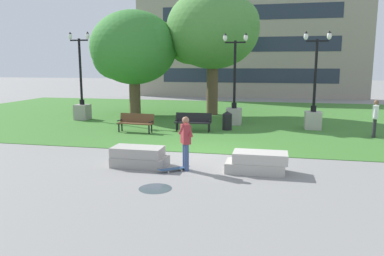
% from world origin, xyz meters
% --- Properties ---
extents(ground_plane, '(140.00, 140.00, 0.00)m').
position_xyz_m(ground_plane, '(0.00, 0.00, 0.00)').
color(ground_plane, gray).
extents(grass_lawn, '(40.00, 20.00, 0.02)m').
position_xyz_m(grass_lawn, '(0.00, 10.00, 0.01)').
color(grass_lawn, '#3D752D').
rests_on(grass_lawn, ground).
extents(concrete_block_center, '(1.80, 0.90, 0.64)m').
position_xyz_m(concrete_block_center, '(-1.77, -2.16, 0.31)').
color(concrete_block_center, '#9E9991').
rests_on(concrete_block_center, ground).
extents(concrete_block_left, '(1.88, 0.90, 0.64)m').
position_xyz_m(concrete_block_left, '(2.06, -2.06, 0.31)').
color(concrete_block_left, '#B2ADA3').
rests_on(concrete_block_left, ground).
extents(person_skateboarder, '(0.57, 0.51, 1.71)m').
position_xyz_m(person_skateboarder, '(-0.16, -2.31, 0.97)').
color(person_skateboarder, '#384C7A').
rests_on(person_skateboarder, ground).
extents(skateboard, '(0.93, 0.79, 0.14)m').
position_xyz_m(skateboard, '(-0.50, -2.54, 0.09)').
color(skateboard, '#2D4C75').
rests_on(skateboard, ground).
extents(puddle, '(0.90, 0.90, 0.01)m').
position_xyz_m(puddle, '(-0.56, -4.23, 0.00)').
color(puddle, '#47515B').
rests_on(puddle, ground).
extents(park_bench_near_left, '(1.83, 0.62, 0.90)m').
position_xyz_m(park_bench_near_left, '(-1.35, 4.48, 0.54)').
color(park_bench_near_left, black).
rests_on(park_bench_near_left, grass_lawn).
extents(park_bench_near_right, '(1.84, 0.68, 0.90)m').
position_xyz_m(park_bench_near_right, '(-4.04, 3.62, 0.54)').
color(park_bench_near_right, brown).
rests_on(park_bench_near_right, grass_lawn).
extents(lamp_post_left, '(1.32, 0.80, 4.91)m').
position_xyz_m(lamp_post_left, '(4.52, 6.35, 1.02)').
color(lamp_post_left, '#ADA89E').
rests_on(lamp_post_left, grass_lawn).
extents(lamp_post_center, '(1.32, 0.80, 4.94)m').
position_xyz_m(lamp_post_center, '(0.41, 7.01, 1.02)').
color(lamp_post_center, '#ADA89E').
rests_on(lamp_post_center, grass_lawn).
extents(lamp_post_right, '(1.32, 0.80, 5.16)m').
position_xyz_m(lamp_post_right, '(-8.69, 6.97, 1.06)').
color(lamp_post_right, gray).
rests_on(lamp_post_right, grass_lawn).
extents(tree_near_right, '(5.79, 5.52, 6.68)m').
position_xyz_m(tree_near_right, '(-6.42, 9.68, 4.29)').
color(tree_near_right, brown).
rests_on(tree_near_right, grass_lawn).
extents(tree_far_left, '(6.24, 5.94, 8.03)m').
position_xyz_m(tree_far_left, '(-1.50, 10.87, 5.44)').
color(tree_far_left, brown).
rests_on(tree_far_left, grass_lawn).
extents(trash_bin, '(0.49, 0.49, 0.96)m').
position_xyz_m(trash_bin, '(0.25, 5.19, 0.50)').
color(trash_bin, black).
rests_on(trash_bin, grass_lawn).
extents(person_bystander_near_lawn, '(0.34, 0.62, 1.71)m').
position_xyz_m(person_bystander_near_lawn, '(7.02, 4.62, 0.98)').
color(person_bystander_near_lawn, '#28282D').
rests_on(person_bystander_near_lawn, grass_lawn).
extents(building_facade_distant, '(22.86, 1.03, 13.61)m').
position_xyz_m(building_facade_distant, '(-0.02, 24.50, 6.79)').
color(building_facade_distant, gray).
rests_on(building_facade_distant, ground).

